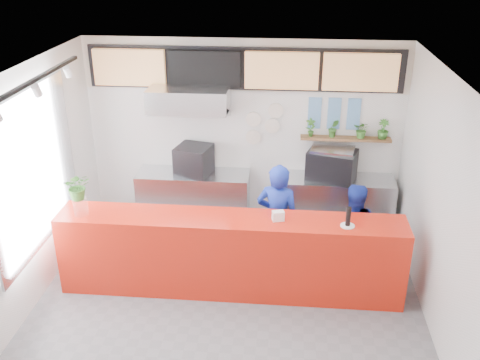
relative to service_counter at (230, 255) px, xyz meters
The scene contains 44 objects.
floor 0.68m from the service_counter, 90.00° to the right, with size 5.00×5.00×0.00m, color slate.
ceiling 2.48m from the service_counter, 90.00° to the right, with size 5.00×5.00×0.00m, color silver.
wall_back 2.30m from the service_counter, 90.00° to the left, with size 5.00×5.00×0.00m, color white.
wall_left 2.70m from the service_counter, behind, with size 5.00×5.00×0.00m, color white.
wall_right 2.70m from the service_counter, ahead, with size 5.00×5.00×0.00m, color white.
service_counter is the anchor object (origin of this frame).
cream_band 2.93m from the service_counter, 90.00° to the left, with size 5.00×0.02×0.80m, color beige.
prep_bench 1.97m from the service_counter, 113.96° to the left, with size 1.80×0.60×0.90m, color #B2B5BA.
panini_oven 2.04m from the service_counter, 113.29° to the left, with size 0.51×0.51×0.46m, color black.
extraction_hood 2.50m from the service_counter, 114.57° to the left, with size 1.20×0.70×0.35m, color #B2B5BA.
hood_lip 2.38m from the service_counter, 114.57° to the left, with size 1.20×0.70×0.08m, color #B2B5BA.
right_bench 2.35m from the service_counter, 50.19° to the left, with size 1.80×0.60×0.90m, color #B2B5BA.
espresso_machine 2.35m from the service_counter, 52.12° to the left, with size 0.72×0.52×0.46m, color black.
espresso_tray 2.43m from the service_counter, 52.12° to the left, with size 0.64×0.45×0.06m, color silver.
herb_shelf 2.73m from the service_counter, 51.34° to the left, with size 1.40×0.18×0.04m, color brown.
menu_board_far_left 3.31m from the service_counter, 131.47° to the left, with size 1.10×0.10×0.55m, color tan.
menu_board_mid_left 2.88m from the service_counter, 106.59° to the left, with size 1.10×0.10×0.55m, color black.
menu_board_mid_right 2.87m from the service_counter, 73.94° to the left, with size 1.10×0.10×0.55m, color tan.
menu_board_far_right 3.30m from the service_counter, 48.86° to the left, with size 1.10×0.10×0.55m, color tan.
soffit 2.87m from the service_counter, 90.00° to the left, with size 4.80×0.04×0.65m, color black.
window_pane 2.73m from the service_counter, behind, with size 0.04×2.20×1.90m, color silver.
window_frame 2.71m from the service_counter, behind, with size 0.03×2.30×2.00m, color #B2B5BA.
track_rail 3.21m from the service_counter, 169.22° to the right, with size 0.05×2.40×0.04m, color black.
dec_plate_a 2.40m from the service_counter, 85.86° to the left, with size 0.24×0.24×0.03m, color silver.
dec_plate_b 2.39m from the service_counter, 77.74° to the left, with size 0.24×0.24×0.03m, color silver.
dec_plate_c 2.26m from the service_counter, 85.86° to the left, with size 0.24×0.24×0.03m, color silver.
dec_plate_d 2.52m from the service_counter, 76.42° to the left, with size 0.24×0.24×0.03m, color silver.
photo_frame_a 2.76m from the service_counter, 62.13° to the left, with size 0.20×0.02×0.25m, color #598CBF.
photo_frame_b 2.90m from the service_counter, 56.06° to the left, with size 0.20×0.02×0.25m, color #598CBF.
photo_frame_c 3.05m from the service_counter, 50.74° to the left, with size 0.20×0.02×0.25m, color #598CBF.
photo_frame_d 2.64m from the service_counter, 62.13° to the left, with size 0.20×0.02×0.25m, color #598CBF.
photo_frame_e 2.78m from the service_counter, 56.06° to the left, with size 0.20×0.02×0.25m, color #598CBF.
photo_frame_f 2.94m from the service_counter, 50.74° to the left, with size 0.20×0.02×0.25m, color #598CBF.
staff_center 0.83m from the service_counter, 40.39° to the left, with size 0.60×0.39×1.64m, color #162A99.
staff_right 1.68m from the service_counter, 16.54° to the left, with size 0.69×0.53×1.41m, color #162A99.
herb_a 2.52m from the service_counter, 62.29° to the left, with size 0.15×0.11×0.29m, color #376F27.
herb_b 2.69m from the service_counter, 54.95° to the left, with size 0.16×0.13×0.29m, color #376F27.
herb_c 2.93m from the service_counter, 47.40° to the left, with size 0.24×0.21×0.27m, color #376F27.
herb_d 3.15m from the service_counter, 42.81° to the left, with size 0.17×0.15×0.30m, color #376F27.
glass_vase 2.04m from the service_counter, behind, with size 0.19×0.19×0.23m, color white.
basil_vase 2.15m from the service_counter, behind, with size 0.33×0.28×0.36m, color #376F27.
napkin_holder 0.87m from the service_counter, ahead, with size 0.15×0.09×0.13m, color white.
white_plate 1.58m from the service_counter, ahead, with size 0.18×0.18×0.01m, color white.
pepper_mill 1.63m from the service_counter, ahead, with size 0.06×0.06×0.25m, color black.
Camera 1 is at (0.67, -5.56, 4.38)m, focal length 40.00 mm.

